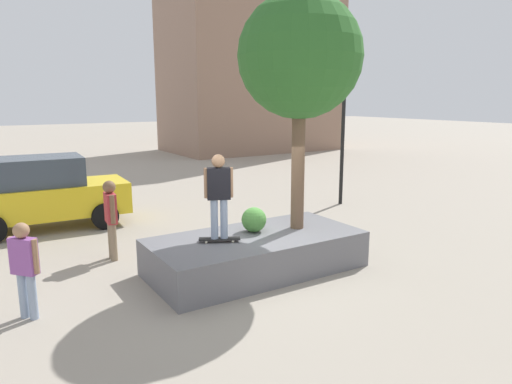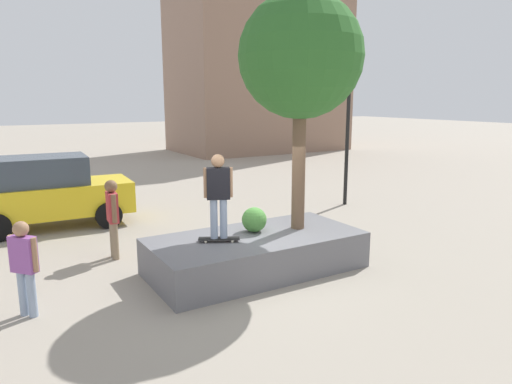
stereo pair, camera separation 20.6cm
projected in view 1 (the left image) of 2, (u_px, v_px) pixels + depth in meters
ground_plane at (251, 272)px, 9.52m from camera, size 120.00×120.00×0.00m
planter_ledge at (256, 253)px, 9.53m from camera, size 4.30×2.08×0.74m
plaza_tree at (300, 57)px, 9.33m from camera, size 2.52×2.52×4.82m
boxwood_shrub at (254, 220)px, 9.67m from camera, size 0.52×0.52×0.52m
skateboard at (220, 239)px, 9.03m from camera, size 0.81×0.56×0.07m
skateboarder at (219, 191)px, 8.84m from camera, size 0.52×0.34×1.63m
taxi_cab at (43, 192)px, 12.51m from camera, size 4.28×2.15×1.95m
traffic_light_corner at (344, 107)px, 14.99m from camera, size 0.36×0.32×4.69m
pedestrian_crossing at (111, 214)px, 10.07m from camera, size 0.27×0.59×1.75m
bystander_watching at (25, 264)px, 7.34m from camera, size 0.41×0.44×1.59m
brick_midrise at (251, 7)px, 30.21m from camera, size 10.93×6.54×18.56m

